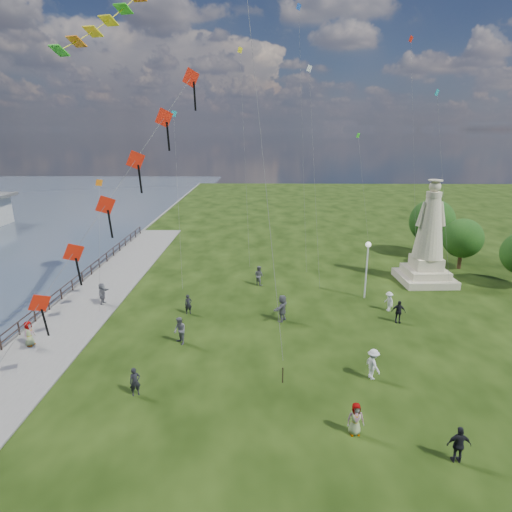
{
  "coord_description": "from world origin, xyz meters",
  "views": [
    {
      "loc": [
        -0.54,
        -16.77,
        12.84
      ],
      "look_at": [
        -1.0,
        8.0,
        5.5
      ],
      "focal_mm": 30.0,
      "sensor_mm": 36.0,
      "label": 1
    }
  ],
  "objects_px": {
    "person_3": "(459,445)",
    "person_6": "(188,304)",
    "person_9": "(398,312)",
    "statue": "(428,245)",
    "person_8": "(389,301)",
    "person_2": "(373,364)",
    "lamppost": "(367,258)",
    "person_5": "(102,295)",
    "person_11": "(282,308)",
    "person_0": "(135,382)",
    "person_7": "(259,275)",
    "person_1": "(180,331)",
    "person_4": "(355,419)",
    "person_10": "(29,335)"
  },
  "relations": [
    {
      "from": "person_7",
      "to": "lamppost",
      "type": "bearing_deg",
      "value": -158.42
    },
    {
      "from": "person_0",
      "to": "person_11",
      "type": "relative_size",
      "value": 0.78
    },
    {
      "from": "person_11",
      "to": "person_10",
      "type": "bearing_deg",
      "value": -47.63
    },
    {
      "from": "statue",
      "to": "person_0",
      "type": "relative_size",
      "value": 5.97
    },
    {
      "from": "statue",
      "to": "lamppost",
      "type": "relative_size",
      "value": 1.94
    },
    {
      "from": "statue",
      "to": "person_3",
      "type": "distance_m",
      "value": 22.4
    },
    {
      "from": "statue",
      "to": "person_9",
      "type": "bearing_deg",
      "value": -122.78
    },
    {
      "from": "person_0",
      "to": "person_3",
      "type": "distance_m",
      "value": 14.83
    },
    {
      "from": "person_9",
      "to": "person_2",
      "type": "bearing_deg",
      "value": -109.54
    },
    {
      "from": "person_8",
      "to": "person_10",
      "type": "height_order",
      "value": "person_10"
    },
    {
      "from": "person_0",
      "to": "person_10",
      "type": "bearing_deg",
      "value": 120.73
    },
    {
      "from": "person_3",
      "to": "person_6",
      "type": "distance_m",
      "value": 19.41
    },
    {
      "from": "person_6",
      "to": "person_8",
      "type": "relative_size",
      "value": 0.98
    },
    {
      "from": "person_0",
      "to": "person_3",
      "type": "xyz_separation_m",
      "value": [
        14.21,
        -4.25,
        0.06
      ]
    },
    {
      "from": "person_0",
      "to": "person_4",
      "type": "xyz_separation_m",
      "value": [
        10.43,
        -2.69,
        0.02
      ]
    },
    {
      "from": "statue",
      "to": "person_2",
      "type": "xyz_separation_m",
      "value": [
        -8.26,
        -15.37,
        -2.5
      ]
    },
    {
      "from": "person_0",
      "to": "person_7",
      "type": "xyz_separation_m",
      "value": [
        5.99,
        16.02,
        0.11
      ]
    },
    {
      "from": "person_4",
      "to": "person_6",
      "type": "height_order",
      "value": "person_4"
    },
    {
      "from": "person_8",
      "to": "statue",
      "type": "bearing_deg",
      "value": 124.07
    },
    {
      "from": "person_9",
      "to": "person_11",
      "type": "distance_m",
      "value": 8.0
    },
    {
      "from": "lamppost",
      "to": "person_1",
      "type": "distance_m",
      "value": 15.54
    },
    {
      "from": "person_2",
      "to": "person_11",
      "type": "bearing_deg",
      "value": 11.66
    },
    {
      "from": "person_9",
      "to": "person_6",
      "type": "bearing_deg",
      "value": -178.02
    },
    {
      "from": "statue",
      "to": "person_1",
      "type": "xyz_separation_m",
      "value": [
        -19.28,
        -11.71,
        -2.48
      ]
    },
    {
      "from": "person_2",
      "to": "person_11",
      "type": "xyz_separation_m",
      "value": [
        -4.55,
        7.14,
        0.1
      ]
    },
    {
      "from": "person_3",
      "to": "person_6",
      "type": "relative_size",
      "value": 1.11
    },
    {
      "from": "person_3",
      "to": "person_7",
      "type": "height_order",
      "value": "person_7"
    },
    {
      "from": "person_11",
      "to": "person_3",
      "type": "bearing_deg",
      "value": 54.3
    },
    {
      "from": "person_7",
      "to": "person_3",
      "type": "bearing_deg",
      "value": 151.99
    },
    {
      "from": "person_0",
      "to": "person_8",
      "type": "distance_m",
      "value": 18.95
    },
    {
      "from": "person_1",
      "to": "person_6",
      "type": "xyz_separation_m",
      "value": [
        -0.26,
        4.56,
        -0.15
      ]
    },
    {
      "from": "lamppost",
      "to": "person_10",
      "type": "height_order",
      "value": "lamppost"
    },
    {
      "from": "lamppost",
      "to": "person_9",
      "type": "height_order",
      "value": "lamppost"
    },
    {
      "from": "lamppost",
      "to": "person_11",
      "type": "bearing_deg",
      "value": -146.99
    },
    {
      "from": "person_8",
      "to": "person_9",
      "type": "bearing_deg",
      "value": -15.6
    },
    {
      "from": "person_2",
      "to": "person_3",
      "type": "relative_size",
      "value": 1.06
    },
    {
      "from": "person_5",
      "to": "person_2",
      "type": "bearing_deg",
      "value": -117.5
    },
    {
      "from": "statue",
      "to": "person_4",
      "type": "height_order",
      "value": "statue"
    },
    {
      "from": "person_3",
      "to": "person_5",
      "type": "relative_size",
      "value": 0.97
    },
    {
      "from": "person_2",
      "to": "person_9",
      "type": "relative_size",
      "value": 1.06
    },
    {
      "from": "statue",
      "to": "person_5",
      "type": "xyz_separation_m",
      "value": [
        -26.32,
        -5.66,
        -2.53
      ]
    },
    {
      "from": "lamppost",
      "to": "person_3",
      "type": "height_order",
      "value": "lamppost"
    },
    {
      "from": "person_3",
      "to": "person_9",
      "type": "bearing_deg",
      "value": -94.93
    },
    {
      "from": "lamppost",
      "to": "person_6",
      "type": "distance_m",
      "value": 14.09
    },
    {
      "from": "person_8",
      "to": "person_7",
      "type": "bearing_deg",
      "value": -137.05
    },
    {
      "from": "lamppost",
      "to": "person_1",
      "type": "bearing_deg",
      "value": -149.27
    },
    {
      "from": "person_0",
      "to": "lamppost",
      "type": "bearing_deg",
      "value": 14.66
    },
    {
      "from": "person_9",
      "to": "statue",
      "type": "bearing_deg",
      "value": 66.75
    },
    {
      "from": "person_3",
      "to": "person_6",
      "type": "xyz_separation_m",
      "value": [
        -13.24,
        14.2,
        -0.08
      ]
    },
    {
      "from": "person_5",
      "to": "person_10",
      "type": "relative_size",
      "value": 1.05
    }
  ]
}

